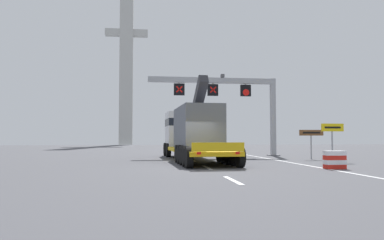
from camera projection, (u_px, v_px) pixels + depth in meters
ground at (198, 167)px, 19.02m from camera, size 112.00×112.00×0.00m
lane_markings at (181, 154)px, 33.02m from camera, size 0.20×42.75×0.01m
edge_line_right at (248, 155)px, 31.69m from camera, size 0.20×63.00×0.01m
overhead_lane_gantry at (230, 93)px, 30.58m from camera, size 11.15×0.90×6.91m
heavy_haul_truck_yellow at (191, 131)px, 25.81m from camera, size 3.56×14.15×5.30m
exit_sign_yellow at (332, 133)px, 23.06m from camera, size 1.50×0.15×2.45m
tourist_info_sign_brown at (311, 136)px, 25.88m from camera, size 1.80×0.15×2.11m
crash_barrier_striped at (335, 160)px, 17.93m from camera, size 1.01×0.51×0.90m
bridge_pylon_distant at (126, 53)px, 77.04m from camera, size 9.00×2.00×38.61m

